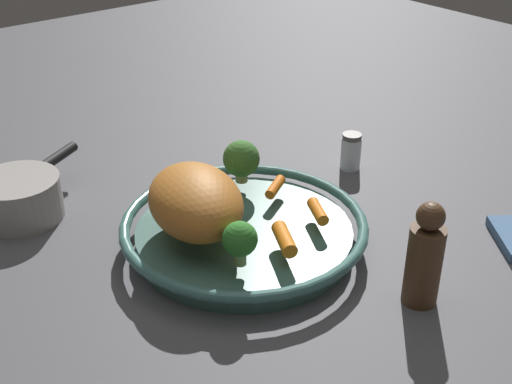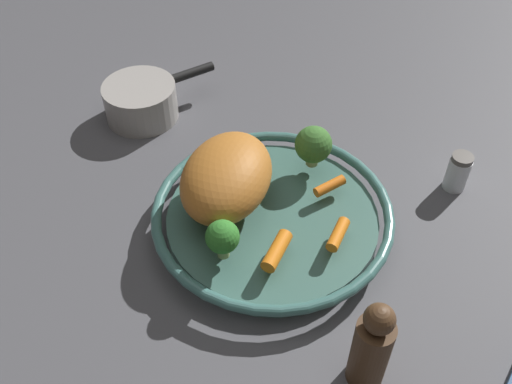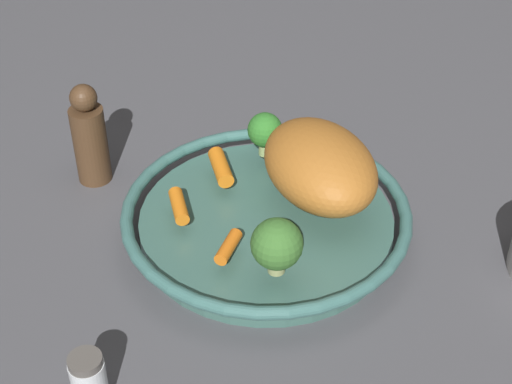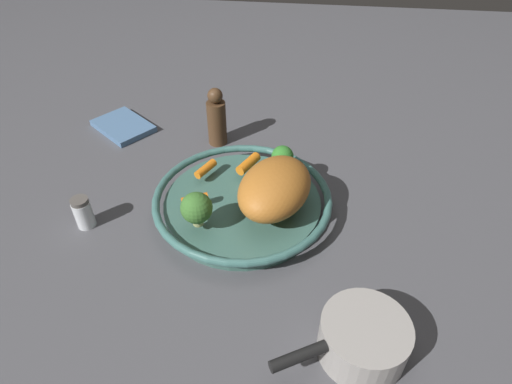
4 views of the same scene
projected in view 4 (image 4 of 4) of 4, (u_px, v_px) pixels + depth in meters
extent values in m
plane|color=#4C4C51|center=(243.00, 211.00, 0.83)|extent=(2.55, 2.55, 0.00)
cylinder|color=#3D665B|center=(243.00, 206.00, 0.82)|extent=(0.30, 0.30, 0.03)
torus|color=#3D6C66|center=(242.00, 197.00, 0.81)|extent=(0.34, 0.34, 0.01)
ellipsoid|color=#B26927|center=(275.00, 188.00, 0.76)|extent=(0.17, 0.20, 0.08)
cylinder|color=orange|center=(195.00, 199.00, 0.78)|extent=(0.05, 0.04, 0.02)
cylinder|color=orange|center=(248.00, 164.00, 0.86)|extent=(0.04, 0.06, 0.02)
cylinder|color=orange|center=(206.00, 169.00, 0.85)|extent=(0.04, 0.05, 0.02)
cylinder|color=#95AC66|center=(282.00, 168.00, 0.85)|extent=(0.02, 0.02, 0.02)
sphere|color=#2F7829|center=(283.00, 157.00, 0.83)|extent=(0.04, 0.04, 0.04)
cylinder|color=#9DA466|center=(198.00, 221.00, 0.74)|extent=(0.02, 0.02, 0.01)
sphere|color=#3A6F2C|center=(197.00, 208.00, 0.72)|extent=(0.05, 0.05, 0.05)
cylinder|color=silver|center=(84.00, 214.00, 0.79)|extent=(0.03, 0.03, 0.05)
cylinder|color=#56514C|center=(79.00, 201.00, 0.77)|extent=(0.03, 0.03, 0.01)
cylinder|color=#4C331E|center=(217.00, 123.00, 0.98)|extent=(0.04, 0.04, 0.10)
sphere|color=#4C331E|center=(215.00, 96.00, 0.94)|extent=(0.03, 0.03, 0.03)
cylinder|color=#9E9993|center=(363.00, 338.00, 0.59)|extent=(0.12, 0.12, 0.06)
cylinder|color=black|center=(299.00, 356.00, 0.55)|extent=(0.08, 0.05, 0.02)
cube|color=#4C7099|center=(123.00, 126.00, 1.05)|extent=(0.17, 0.17, 0.01)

